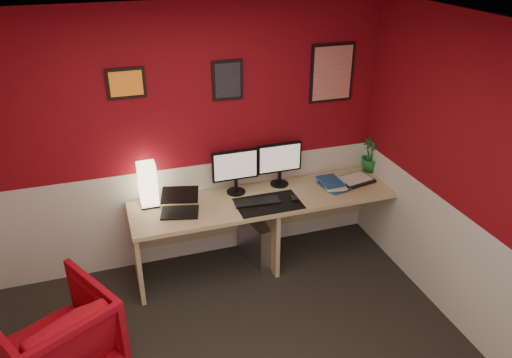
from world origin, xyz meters
The scene contains 23 objects.
ceiling centered at (0.00, 0.00, 2.50)m, with size 4.00×3.50×0.01m, color white.
wall_back centered at (0.00, 1.75, 1.25)m, with size 4.00×0.01×2.50m, color maroon.
wall_right centered at (2.00, 0.00, 1.25)m, with size 0.01×3.50×2.50m, color maroon.
wainscot_back centered at (0.00, 1.75, 0.50)m, with size 4.00×0.01×1.00m, color silver.
wainscot_right centered at (2.00, 0.00, 0.50)m, with size 0.01×3.50×1.00m, color silver.
desk centered at (0.79, 1.41, 0.36)m, with size 2.60×0.65×0.73m, color tan.
shoji_lamp centered at (-0.30, 1.60, 0.93)m, with size 0.16×0.16×0.40m, color #FFE5B2.
laptop centered at (-0.06, 1.37, 0.84)m, with size 0.33×0.23×0.22m, color black.
monitor_left centered at (0.52, 1.59, 1.02)m, with size 0.45×0.06×0.58m, color black.
monitor_right centered at (0.98, 1.62, 1.02)m, with size 0.45×0.06×0.58m, color black.
desk_mat centered at (0.75, 1.29, 0.73)m, with size 0.60×0.38×0.01m, color black.
keyboard centered at (0.65, 1.33, 0.74)m, with size 0.42×0.14×0.02m, color black.
mouse centered at (1.00, 1.27, 0.75)m, with size 0.06×0.10×0.03m, color black.
book_bottom centered at (1.37, 1.38, 0.74)m, with size 0.22×0.29×0.03m, color #1E4B8B.
book_middle centered at (1.36, 1.42, 0.77)m, with size 0.21×0.28×0.02m, color silver.
book_top centered at (1.33, 1.41, 0.79)m, with size 0.20×0.26×0.02m, color #1E4B8B.
zen_tray centered at (1.72, 1.44, 0.74)m, with size 0.35×0.25×0.03m, color black.
potted_plant centered at (1.99, 1.62, 0.91)m, with size 0.20×0.20×0.36m, color #19591E.
pc_tower centered at (0.70, 1.46, 0.23)m, with size 0.20×0.45×0.45m, color #99999E.
armchair centered at (-1.17, 0.54, 0.35)m, with size 0.76×0.78×0.71m, color #AD0D1A.
art_left centered at (-0.38, 1.74, 1.85)m, with size 0.32×0.02×0.26m, color orange.
art_center centered at (0.51, 1.74, 1.80)m, with size 0.28×0.02×0.36m, color black.
art_right centered at (1.53, 1.74, 1.78)m, with size 0.44×0.02×0.56m, color red.
Camera 1 is at (-0.61, -2.49, 3.02)m, focal length 34.93 mm.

